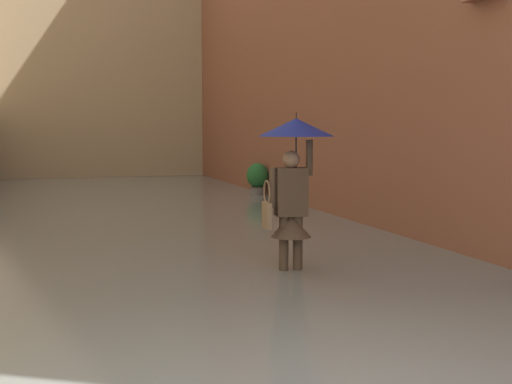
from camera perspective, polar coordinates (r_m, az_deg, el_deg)
name	(u,v)px	position (r m, az deg, el deg)	size (l,w,h in m)	color
ground_plane	(141,218)	(14.17, -9.71, -2.17)	(60.00, 60.00, 0.00)	gray
flood_water	(141,215)	(14.17, -9.72, -1.94)	(8.09, 26.79, 0.12)	slate
building_facade_far	(98,60)	(25.41, -13.25, 10.84)	(10.89, 1.80, 8.60)	tan
person_wading	(293,168)	(8.22, 3.16, 2.07)	(0.93, 0.93, 2.05)	#4C4233
potted_plant_mid_left	(257,179)	(17.50, 0.12, 1.14)	(0.57, 0.57, 0.95)	#66605B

